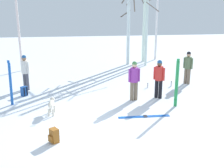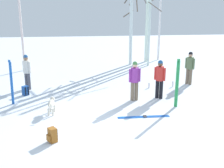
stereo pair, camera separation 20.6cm
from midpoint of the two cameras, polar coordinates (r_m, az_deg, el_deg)
ground_plane at (r=9.08m, az=-0.81°, el=-9.36°), size 60.00×60.00×0.00m
person_0 at (r=11.45m, az=5.36°, el=1.21°), size 0.52×0.34×1.72m
person_1 at (r=14.47m, az=16.59°, el=3.71°), size 0.37×0.42×1.72m
person_2 at (r=11.86m, az=10.61°, el=1.51°), size 0.43×0.36×1.72m
person_3 at (r=13.62m, az=-17.26°, el=2.92°), size 0.42×0.37×1.72m
dog at (r=10.37m, az=-12.21°, el=-4.13°), size 0.27×0.90×0.57m
ski_pair_planted_0 at (r=10.96m, az=14.19°, el=0.10°), size 0.13×0.03×1.97m
ski_pair_planted_1 at (r=11.64m, az=-20.11°, el=0.28°), size 0.16×0.11×1.88m
ski_pair_lying_1 at (r=10.02m, az=7.36°, el=-6.92°), size 1.92×0.23×0.05m
backpack_0 at (r=8.31m, az=-11.88°, el=-10.61°), size 0.34×0.33×0.44m
backpack_1 at (r=12.87m, az=-17.50°, el=-1.37°), size 0.34×0.35×0.44m
water_bottle_0 at (r=13.57m, az=8.30°, el=-0.36°), size 0.07×0.07×0.24m
water_bottle_1 at (r=14.01m, az=13.22°, el=-0.04°), size 0.07×0.07×0.27m
birch_tree_0 at (r=17.73m, az=-18.59°, el=13.71°), size 1.74×1.73×6.55m
birch_tree_1 at (r=18.77m, az=4.39°, el=13.05°), size 1.30×1.23×5.58m
birch_tree_2 at (r=18.53m, az=8.31°, el=13.89°), size 1.60×1.60×6.30m
birch_tree_3 at (r=19.93m, az=7.91°, el=15.93°), size 1.54×1.55×7.62m
birch_tree_4 at (r=20.81m, az=10.48°, el=14.47°), size 1.31×1.24×6.47m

